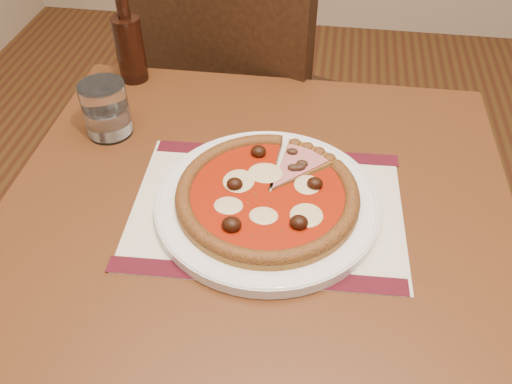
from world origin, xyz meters
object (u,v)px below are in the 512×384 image
chair_far (240,104)px  bottle (129,45)px  plate (267,203)px  water_glass (106,109)px  pizza (267,194)px  table (254,258)px

chair_far → bottle: 0.40m
plate → water_glass: 0.35m
water_glass → bottle: bottle is taller
water_glass → pizza: bearing=-26.4°
plate → bottle: bearing=133.7°
chair_far → pizza: bearing=122.9°
pizza → bottle: size_ratio=1.47×
pizza → water_glass: bearing=153.6°
pizza → bottle: 0.47m
plate → pizza: 0.02m
plate → bottle: size_ratio=1.82×
table → bottle: size_ratio=4.28×
pizza → chair_far: bearing=104.2°
table → plate: plate is taller
chair_far → water_glass: (-0.16, -0.42, 0.25)m
bottle → plate: bearing=-46.3°
plate → pizza: size_ratio=1.23×
table → chair_far: chair_far is taller
table → chair_far: bearing=102.1°
bottle → pizza: bearing=-46.3°
table → water_glass: size_ratio=8.24×
chair_far → pizza: (0.14, -0.57, 0.23)m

